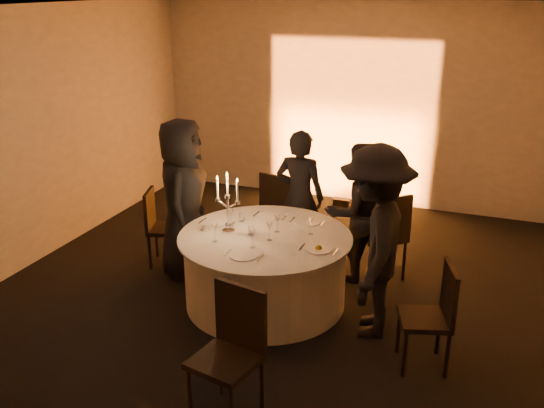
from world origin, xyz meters
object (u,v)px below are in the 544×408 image
(banquet_table, at_px, (265,270))
(guest_back_right, at_px, (357,213))
(candelabra, at_px, (228,211))
(guest_left, at_px, (183,198))
(chair_right, at_px, (435,312))
(chair_back_right, at_px, (386,232))
(guest_back_left, at_px, (300,197))
(chair_front, at_px, (232,345))
(chair_back_left, at_px, (280,206))
(coffee_cup, at_px, (206,227))
(guest_right, at_px, (374,242))
(chair_left, at_px, (159,223))

(banquet_table, relative_size, guest_back_right, 1.12)
(candelabra, bearing_deg, guest_left, 152.32)
(chair_right, distance_m, candelabra, 2.29)
(banquet_table, bearing_deg, chair_back_right, 42.46)
(banquet_table, distance_m, guest_left, 1.31)
(chair_back_right, xyz_separation_m, guest_back_right, (-0.32, -0.07, 0.21))
(chair_back_right, relative_size, guest_back_left, 0.64)
(banquet_table, bearing_deg, guest_back_left, 90.00)
(chair_right, xyz_separation_m, guest_left, (-2.93, 0.88, 0.38))
(guest_left, bearing_deg, chair_front, -160.54)
(chair_back_right, height_order, chair_right, chair_back_right)
(chair_right, bearing_deg, guest_back_right, -162.25)
(chair_back_left, bearing_deg, coffee_cup, 91.15)
(coffee_cup, bearing_deg, guest_right, -1.95)
(guest_left, relative_size, coffee_cup, 16.69)
(guest_left, height_order, coffee_cup, guest_left)
(chair_left, xyz_separation_m, chair_back_left, (1.19, 0.93, 0.05))
(chair_left, height_order, candelabra, candelabra)
(chair_left, height_order, chair_right, chair_right)
(chair_back_right, distance_m, guest_left, 2.33)
(guest_back_left, relative_size, guest_right, 0.87)
(guest_back_left, bearing_deg, chair_right, 137.23)
(chair_back_left, xyz_separation_m, guest_back_right, (1.10, -0.47, 0.23))
(chair_back_left, relative_size, guest_left, 0.55)
(chair_left, bearing_deg, banquet_table, -124.52)
(chair_left, bearing_deg, candelabra, -131.31)
(chair_front, bearing_deg, guest_left, 138.68)
(chair_right, xyz_separation_m, coffee_cup, (-2.43, 0.45, 0.26))
(chair_left, bearing_deg, chair_front, -156.25)
(chair_back_right, relative_size, candelabra, 1.58)
(guest_back_right, distance_m, coffee_cup, 1.71)
(chair_front, height_order, guest_left, guest_left)
(guest_back_left, distance_m, coffee_cup, 1.36)
(guest_back_right, bearing_deg, candelabra, 0.22)
(banquet_table, height_order, guest_back_left, guest_back_left)
(guest_back_right, height_order, candelabra, guest_back_right)
(chair_back_right, bearing_deg, guest_back_left, -51.58)
(candelabra, bearing_deg, guest_back_left, 71.09)
(chair_front, xyz_separation_m, guest_left, (-1.54, 2.07, 0.31))
(guest_back_right, bearing_deg, guest_back_left, -54.96)
(guest_right, bearing_deg, chair_front, -32.64)
(chair_right, bearing_deg, chair_back_right, -172.71)
(guest_left, xyz_separation_m, guest_back_left, (1.14, 0.77, -0.10))
(chair_front, relative_size, candelabra, 1.63)
(guest_left, bearing_deg, chair_right, -124.01)
(chair_left, xyz_separation_m, chair_front, (1.94, -2.17, 0.09))
(chair_right, distance_m, guest_left, 3.08)
(chair_back_right, bearing_deg, candelabra, -9.43)
(chair_back_right, xyz_separation_m, candelabra, (-1.47, -1.02, 0.41))
(chair_right, distance_m, guest_right, 0.84)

